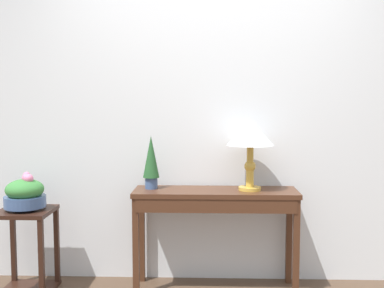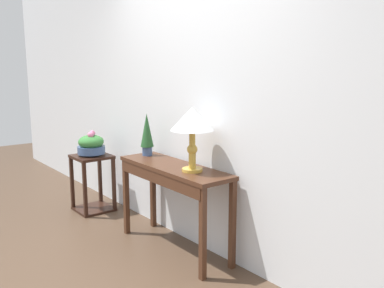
{
  "view_description": "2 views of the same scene",
  "coord_description": "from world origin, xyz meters",
  "views": [
    {
      "loc": [
        -0.03,
        -2.33,
        1.44
      ],
      "look_at": [
        -0.15,
        1.25,
        1.11
      ],
      "focal_mm": 44.41,
      "sensor_mm": 36.0,
      "label": 1
    },
    {
      "loc": [
        2.96,
        -0.92,
        1.64
      ],
      "look_at": [
        0.2,
        1.25,
        0.98
      ],
      "focal_mm": 40.27,
      "sensor_mm": 36.0,
      "label": 2
    }
  ],
  "objects": [
    {
      "name": "back_wall_with_art",
      "position": [
        0.0,
        1.46,
        1.4
      ],
      "size": [
        9.0,
        0.1,
        2.8
      ],
      "color": "silver",
      "rests_on": "ground"
    },
    {
      "name": "console_table",
      "position": [
        0.03,
        1.16,
        0.65
      ],
      "size": [
        1.23,
        0.37,
        0.77
      ],
      "color": "#472819",
      "rests_on": "ground"
    },
    {
      "name": "table_lamp",
      "position": [
        0.28,
        1.18,
        1.17
      ],
      "size": [
        0.35,
        0.35,
        0.52
      ],
      "color": "gold",
      "rests_on": "console_table"
    },
    {
      "name": "potted_plant_on_console",
      "position": [
        -0.46,
        1.22,
        0.99
      ],
      "size": [
        0.12,
        0.12,
        0.4
      ],
      "color": "#3D5684",
      "rests_on": "console_table"
    },
    {
      "name": "pedestal_stand_left",
      "position": [
        -1.38,
        1.07,
        0.32
      ],
      "size": [
        0.39,
        0.39,
        0.64
      ],
      "color": "black",
      "rests_on": "ground"
    },
    {
      "name": "planter_bowl_wide",
      "position": [
        -1.38,
        1.07,
        0.76
      ],
      "size": [
        0.3,
        0.3,
        0.28
      ],
      "color": "#3D5684",
      "rests_on": "pedestal_stand_left"
    }
  ]
}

